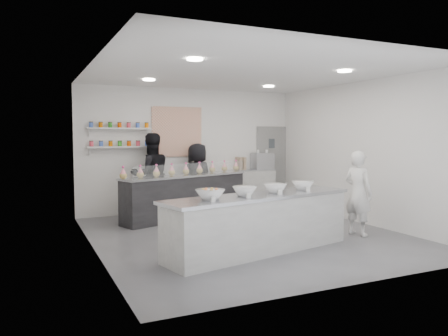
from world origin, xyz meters
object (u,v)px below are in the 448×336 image
(espresso_machine, at_px, (262,161))
(back_bar, at_px, (186,196))
(staff_left, at_px, (151,175))
(prep_counter, at_px, (260,223))
(staff_right, at_px, (197,178))
(espresso_ledge, at_px, (250,188))
(woman_prep, at_px, (358,193))

(espresso_machine, bearing_deg, back_bar, -163.02)
(espresso_machine, bearing_deg, staff_left, -176.60)
(prep_counter, relative_size, staff_right, 2.02)
(prep_counter, height_order, staff_left, staff_left)
(staff_left, bearing_deg, espresso_ledge, -178.63)
(back_bar, bearing_deg, espresso_machine, -2.39)
(espresso_machine, xyz_separation_m, woman_prep, (-0.03, -3.65, -0.40))
(espresso_ledge, bearing_deg, woman_prep, -84.76)
(woman_prep, height_order, staff_right, staff_right)
(espresso_machine, relative_size, staff_right, 0.32)
(back_bar, bearing_deg, staff_left, 120.81)
(espresso_ledge, xyz_separation_m, staff_left, (-2.66, -0.18, 0.46))
(prep_counter, relative_size, staff_left, 1.77)
(prep_counter, height_order, woman_prep, woman_prep)
(back_bar, distance_m, espresso_machine, 2.58)
(espresso_machine, height_order, woman_prep, woman_prep)
(espresso_ledge, xyz_separation_m, espresso_machine, (0.37, 0.00, 0.70))
(espresso_ledge, relative_size, staff_right, 0.79)
(staff_left, xyz_separation_m, staff_right, (1.14, 0.00, -0.12))
(woman_prep, bearing_deg, back_bar, 26.25)
(woman_prep, bearing_deg, espresso_ledge, -7.17)
(woman_prep, distance_m, staff_right, 3.94)
(back_bar, bearing_deg, woman_prep, -70.72)
(back_bar, bearing_deg, prep_counter, -107.53)
(prep_counter, bearing_deg, staff_left, 89.15)
(staff_left, bearing_deg, woman_prep, 128.28)
(espresso_machine, bearing_deg, prep_counter, -120.06)
(espresso_machine, relative_size, woman_prep, 0.34)
(back_bar, xyz_separation_m, staff_right, (0.48, 0.54, 0.35))
(prep_counter, xyz_separation_m, espresso_machine, (2.27, 3.92, 0.73))
(espresso_ledge, height_order, woman_prep, woman_prep)
(espresso_machine, xyz_separation_m, staff_left, (-3.03, -0.18, -0.23))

